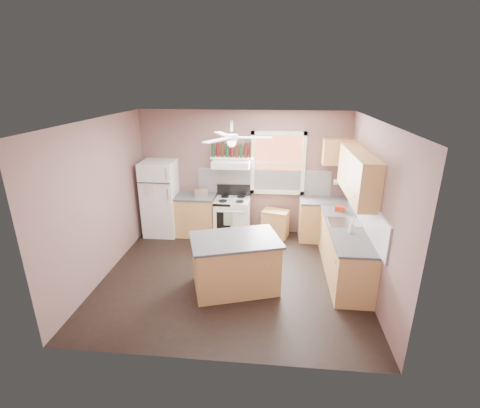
# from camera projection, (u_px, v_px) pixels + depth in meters

# --- Properties ---
(floor) EXTENTS (4.50, 4.50, 0.00)m
(floor) POSITION_uv_depth(u_px,v_px,m) (233.00, 275.00, 6.18)
(floor) COLOR black
(floor) RESTS_ON ground
(ceiling) EXTENTS (4.50, 4.50, 0.00)m
(ceiling) POSITION_uv_depth(u_px,v_px,m) (231.00, 121.00, 5.27)
(ceiling) COLOR white
(ceiling) RESTS_ON ground
(wall_back) EXTENTS (4.50, 0.05, 2.70)m
(wall_back) POSITION_uv_depth(u_px,v_px,m) (243.00, 173.00, 7.62)
(wall_back) COLOR #755550
(wall_back) RESTS_ON ground
(wall_right) EXTENTS (0.05, 4.00, 2.70)m
(wall_right) POSITION_uv_depth(u_px,v_px,m) (374.00, 209.00, 5.51)
(wall_right) COLOR #755550
(wall_right) RESTS_ON ground
(wall_left) EXTENTS (0.05, 4.00, 2.70)m
(wall_left) POSITION_uv_depth(u_px,v_px,m) (100.00, 200.00, 5.94)
(wall_left) COLOR #755550
(wall_left) RESTS_ON ground
(backsplash_back) EXTENTS (2.90, 0.03, 0.55)m
(backsplash_back) POSITION_uv_depth(u_px,v_px,m) (263.00, 182.00, 7.60)
(backsplash_back) COLOR white
(backsplash_back) RESTS_ON wall_back
(backsplash_right) EXTENTS (0.03, 2.60, 0.55)m
(backsplash_right) POSITION_uv_depth(u_px,v_px,m) (366.00, 212.00, 5.86)
(backsplash_right) COLOR white
(backsplash_right) RESTS_ON wall_right
(window_view) EXTENTS (1.00, 0.02, 1.20)m
(window_view) POSITION_uv_depth(u_px,v_px,m) (278.00, 163.00, 7.43)
(window_view) COLOR brown
(window_view) RESTS_ON wall_back
(window_frame) EXTENTS (1.16, 0.07, 1.36)m
(window_frame) POSITION_uv_depth(u_px,v_px,m) (278.00, 163.00, 7.40)
(window_frame) COLOR white
(window_frame) RESTS_ON wall_back
(refrigerator) EXTENTS (0.71, 0.69, 1.66)m
(refrigerator) POSITION_uv_depth(u_px,v_px,m) (160.00, 198.00, 7.62)
(refrigerator) COLOR white
(refrigerator) RESTS_ON floor
(base_cabinet_left) EXTENTS (0.90, 0.60, 0.86)m
(base_cabinet_left) POSITION_uv_depth(u_px,v_px,m) (194.00, 216.00, 7.73)
(base_cabinet_left) COLOR tan
(base_cabinet_left) RESTS_ON floor
(counter_left) EXTENTS (0.92, 0.62, 0.04)m
(counter_left) POSITION_uv_depth(u_px,v_px,m) (194.00, 197.00, 7.58)
(counter_left) COLOR #434345
(counter_left) RESTS_ON base_cabinet_left
(toaster) EXTENTS (0.31, 0.22, 0.18)m
(toaster) POSITION_uv_depth(u_px,v_px,m) (201.00, 192.00, 7.51)
(toaster) COLOR silver
(toaster) RESTS_ON counter_left
(stove) EXTENTS (0.74, 0.64, 0.86)m
(stove) POSITION_uv_depth(u_px,v_px,m) (232.00, 218.00, 7.61)
(stove) COLOR white
(stove) RESTS_ON floor
(range_hood) EXTENTS (0.78, 0.50, 0.14)m
(range_hood) POSITION_uv_depth(u_px,v_px,m) (231.00, 164.00, 7.29)
(range_hood) COLOR white
(range_hood) RESTS_ON wall_back
(bottle_shelf) EXTENTS (0.90, 0.26, 0.03)m
(bottle_shelf) POSITION_uv_depth(u_px,v_px,m) (232.00, 158.00, 7.37)
(bottle_shelf) COLOR white
(bottle_shelf) RESTS_ON range_hood
(cart) EXTENTS (0.63, 0.51, 0.55)m
(cart) POSITION_uv_depth(u_px,v_px,m) (275.00, 224.00, 7.66)
(cart) COLOR tan
(cart) RESTS_ON floor
(base_cabinet_corner) EXTENTS (1.00, 0.60, 0.86)m
(base_cabinet_corner) POSITION_uv_depth(u_px,v_px,m) (323.00, 220.00, 7.47)
(base_cabinet_corner) COLOR tan
(base_cabinet_corner) RESTS_ON floor
(base_cabinet_right) EXTENTS (0.60, 2.20, 0.86)m
(base_cabinet_right) POSITION_uv_depth(u_px,v_px,m) (344.00, 251.00, 6.14)
(base_cabinet_right) COLOR tan
(base_cabinet_right) RESTS_ON floor
(counter_corner) EXTENTS (1.02, 0.62, 0.04)m
(counter_corner) POSITION_uv_depth(u_px,v_px,m) (324.00, 201.00, 7.31)
(counter_corner) COLOR #434345
(counter_corner) RESTS_ON base_cabinet_corner
(counter_right) EXTENTS (0.62, 2.22, 0.04)m
(counter_right) POSITION_uv_depth(u_px,v_px,m) (346.00, 228.00, 5.99)
(counter_right) COLOR #434345
(counter_right) RESTS_ON base_cabinet_right
(sink) EXTENTS (0.55, 0.45, 0.03)m
(sink) POSITION_uv_depth(u_px,v_px,m) (344.00, 222.00, 6.17)
(sink) COLOR silver
(sink) RESTS_ON counter_right
(faucet) EXTENTS (0.03, 0.03, 0.14)m
(faucet) POSITION_uv_depth(u_px,v_px,m) (354.00, 219.00, 6.13)
(faucet) COLOR silver
(faucet) RESTS_ON sink
(upper_cabinet_right) EXTENTS (0.33, 1.80, 0.76)m
(upper_cabinet_right) POSITION_uv_depth(u_px,v_px,m) (358.00, 174.00, 5.86)
(upper_cabinet_right) COLOR tan
(upper_cabinet_right) RESTS_ON wall_right
(upper_cabinet_corner) EXTENTS (0.60, 0.33, 0.52)m
(upper_cabinet_corner) POSITION_uv_depth(u_px,v_px,m) (338.00, 152.00, 7.07)
(upper_cabinet_corner) COLOR tan
(upper_cabinet_corner) RESTS_ON wall_back
(paper_towel) EXTENTS (0.26, 0.12, 0.12)m
(paper_towel) POSITION_uv_depth(u_px,v_px,m) (340.00, 182.00, 7.31)
(paper_towel) COLOR white
(paper_towel) RESTS_ON wall_back
(island) EXTENTS (1.51, 1.20, 0.86)m
(island) POSITION_uv_depth(u_px,v_px,m) (235.00, 265.00, 5.69)
(island) COLOR tan
(island) RESTS_ON floor
(island_top) EXTENTS (1.61, 1.30, 0.04)m
(island_top) POSITION_uv_depth(u_px,v_px,m) (235.00, 240.00, 5.54)
(island_top) COLOR #434345
(island_top) RESTS_ON island
(ceiling_fan_hub) EXTENTS (0.20, 0.20, 0.08)m
(ceiling_fan_hub) POSITION_uv_depth(u_px,v_px,m) (232.00, 137.00, 5.35)
(ceiling_fan_hub) COLOR white
(ceiling_fan_hub) RESTS_ON ceiling
(soap_bottle) EXTENTS (0.12, 0.12, 0.21)m
(soap_bottle) POSITION_uv_depth(u_px,v_px,m) (351.00, 227.00, 5.71)
(soap_bottle) COLOR silver
(soap_bottle) RESTS_ON counter_right
(red_caddy) EXTENTS (0.21, 0.16, 0.10)m
(red_caddy) POSITION_uv_depth(u_px,v_px,m) (340.00, 209.00, 6.67)
(red_caddy) COLOR #B52A0F
(red_caddy) RESTS_ON counter_right
(wine_bottles) EXTENTS (0.86, 0.06, 0.31)m
(wine_bottles) POSITION_uv_depth(u_px,v_px,m) (232.00, 150.00, 7.32)
(wine_bottles) COLOR #143819
(wine_bottles) RESTS_ON bottle_shelf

